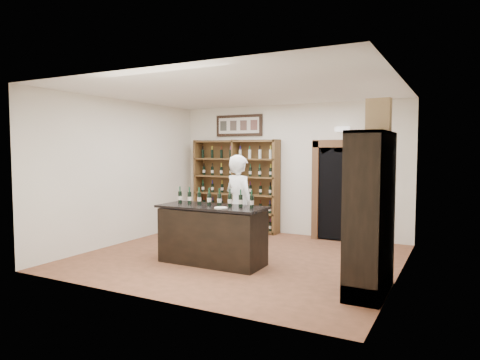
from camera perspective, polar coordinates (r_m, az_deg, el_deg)
name	(u,v)px	position (r m, az deg, el deg)	size (l,w,h in m)	color
floor	(239,257)	(7.94, -0.16, -10.23)	(5.50, 5.50, 0.00)	brown
ceiling	(239,91)	(7.77, -0.16, 11.77)	(5.50, 5.50, 0.00)	white
wall_back	(289,170)	(9.98, 6.56, 1.39)	(5.50, 0.04, 3.00)	white
wall_left	(123,172)	(9.31, -15.30, 1.08)	(0.04, 5.00, 3.00)	white
wall_right	(400,180)	(6.87, 20.57, -0.02)	(0.04, 5.00, 3.00)	white
wine_shelf	(236,185)	(10.40, -0.49, -0.69)	(2.20, 0.38, 2.20)	brown
framed_picture	(239,126)	(10.50, -0.14, 7.27)	(1.25, 0.04, 0.52)	black
arched_doorway	(340,188)	(9.46, 13.24, -1.03)	(1.17, 0.35, 2.17)	black
emergency_light	(342,129)	(9.53, 13.50, 6.59)	(0.30, 0.10, 0.10)	white
tasting_counter	(212,235)	(7.42, -3.72, -7.34)	(1.88, 0.78, 1.00)	black
counter_bottle_0	(180,197)	(7.78, -8.01, -2.26)	(0.07, 0.07, 0.30)	black
counter_bottle_1	(189,198)	(7.66, -6.76, -2.35)	(0.07, 0.07, 0.30)	black
counter_bottle_2	(199,198)	(7.54, -5.47, -2.44)	(0.07, 0.07, 0.30)	black
counter_bottle_3	(209,199)	(7.43, -4.14, -2.52)	(0.07, 0.07, 0.30)	black
counter_bottle_4	(219,199)	(7.33, -2.77, -2.61)	(0.07, 0.07, 0.30)	black
counter_bottle_5	(230,200)	(7.23, -1.36, -2.70)	(0.07, 0.07, 0.30)	black
counter_bottle_6	(241,201)	(7.13, 0.09, -2.79)	(0.07, 0.07, 0.30)	black
counter_bottle_7	(252,201)	(7.04, 1.57, -2.88)	(0.07, 0.07, 0.30)	black
side_cabinet	(372,239)	(6.12, 17.22, -7.46)	(0.48, 1.20, 2.20)	black
shopkeeper	(239,206)	(7.85, -0.09, -3.45)	(0.68, 0.45, 1.86)	white
plate	(221,208)	(7.00, -2.56, -3.73)	(0.22, 0.22, 0.02)	beige
wine_crate	(379,115)	(6.34, 17.98, 8.20)	(0.33, 0.14, 0.47)	tan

